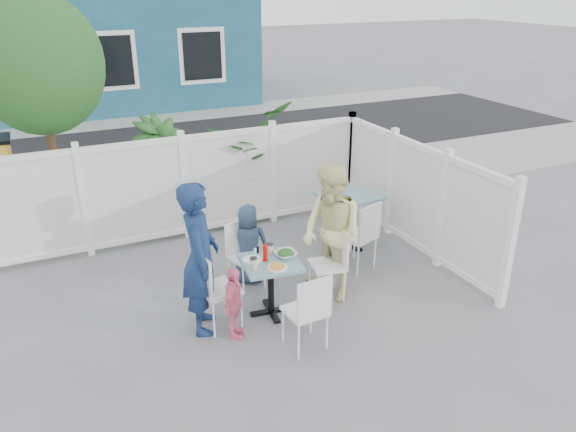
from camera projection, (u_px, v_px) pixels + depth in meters
name	position (u px, v px, depth m)	size (l,w,h in m)	color
ground	(236.00, 315.00, 6.71)	(80.00, 80.00, 0.00)	slate
near_sidewalk	(161.00, 206.00, 9.87)	(24.00, 2.60, 0.01)	gray
street	(123.00, 152.00, 12.95)	(24.00, 5.00, 0.01)	black
far_sidewalk	(102.00, 123.00, 15.53)	(24.00, 1.60, 0.01)	gray
building	(56.00, 3.00, 16.98)	(11.00, 6.00, 6.00)	navy
fence_back	(185.00, 189.00, 8.44)	(5.86, 0.08, 1.60)	white
fence_right	(415.00, 198.00, 8.08)	(0.08, 3.66, 1.60)	white
tree	(39.00, 65.00, 7.81)	(1.80, 1.62, 3.59)	#382316
potted_shrub_a	(162.00, 172.00, 8.92)	(0.98, 0.98, 1.75)	#18481C
potted_shrub_b	(241.00, 160.00, 9.33)	(1.66, 1.44, 1.84)	#18481C
main_table	(271.00, 273.00, 6.55)	(0.73, 0.73, 0.69)	slate
spare_table	(349.00, 206.00, 8.23)	(0.87, 0.87, 0.81)	slate
chair_left	(212.00, 284.00, 6.26)	(0.49, 0.50, 0.96)	white
chair_right	(333.00, 258.00, 6.91)	(0.47, 0.48, 0.91)	white
chair_back	(243.00, 249.00, 7.20)	(0.47, 0.46, 0.86)	white
chair_near	(309.00, 307.00, 5.88)	(0.44, 0.43, 0.91)	white
chair_spare	(362.00, 232.00, 7.54)	(0.56, 0.55, 0.98)	white
man	(200.00, 258.00, 6.14)	(0.64, 0.42, 1.77)	navy
woman	(332.00, 233.00, 6.81)	(0.83, 0.65, 1.71)	#DFD851
boy	(249.00, 244.00, 7.26)	(0.52, 0.34, 1.07)	navy
toddler	(234.00, 303.00, 6.14)	(0.50, 0.21, 0.85)	pink
plate_main	(277.00, 267.00, 6.33)	(0.23, 0.23, 0.01)	white
plate_side	(252.00, 260.00, 6.51)	(0.23, 0.23, 0.02)	white
salad_bowl	(286.00, 254.00, 6.58)	(0.25, 0.25, 0.06)	white
coffee_cup_a	(254.00, 263.00, 6.31)	(0.08, 0.08, 0.12)	beige
coffee_cup_b	(270.00, 249.00, 6.65)	(0.08, 0.08, 0.12)	beige
ketchup_bottle	(265.00, 254.00, 6.46)	(0.06, 0.06, 0.19)	#BA0E05
salt_shaker	(255.00, 251.00, 6.64)	(0.03, 0.03, 0.07)	white
pepper_shaker	(258.00, 249.00, 6.68)	(0.03, 0.03, 0.08)	black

